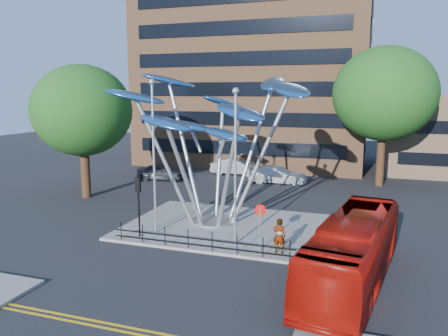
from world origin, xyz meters
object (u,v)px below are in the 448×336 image
(parked_car_mid, at_px, (236,167))
(leaf_sculpture, at_px, (213,114))
(tree_left, at_px, (82,111))
(street_lamp_right, at_px, (235,153))
(no_entry_sign_island, at_px, (260,219))
(parked_car_left, at_px, (161,172))
(street_lamp_left, at_px, (153,143))
(pedestrian, at_px, (279,236))
(parked_car_right, at_px, (278,174))
(tree_right, at_px, (385,94))
(red_bus, at_px, (353,251))
(traffic_light_island, at_px, (138,194))

(parked_car_mid, bearing_deg, leaf_sculpture, -171.26)
(tree_left, height_order, street_lamp_right, tree_left)
(tree_left, relative_size, no_entry_sign_island, 4.21)
(leaf_sculpture, relative_size, no_entry_sign_island, 5.19)
(no_entry_sign_island, height_order, parked_car_left, no_entry_sign_island)
(street_lamp_left, height_order, pedestrian, street_lamp_left)
(parked_car_mid, bearing_deg, parked_car_right, -121.27)
(tree_right, height_order, street_lamp_right, tree_right)
(leaf_sculpture, height_order, street_lamp_left, leaf_sculpture)
(tree_left, height_order, red_bus, tree_left)
(tree_right, height_order, no_entry_sign_island, tree_right)
(no_entry_sign_island, distance_m, pedestrian, 1.26)
(traffic_light_island, height_order, no_entry_sign_island, traffic_light_island)
(no_entry_sign_island, bearing_deg, tree_right, 72.88)
(parked_car_right, bearing_deg, street_lamp_left, 162.26)
(traffic_light_island, bearing_deg, tree_left, 140.19)
(tree_right, distance_m, red_bus, 22.66)
(leaf_sculpture, height_order, parked_car_left, leaf_sculpture)
(traffic_light_island, xyz_separation_m, parked_car_right, (4.19, 17.82, -1.84))
(tree_right, xyz_separation_m, traffic_light_island, (-13.00, -19.50, -5.42))
(tree_left, xyz_separation_m, street_lamp_right, (14.50, -7.00, -1.70))
(tree_left, height_order, no_entry_sign_island, tree_left)
(tree_left, distance_m, parked_car_right, 17.79)
(street_lamp_left, distance_m, parked_car_left, 16.75)
(pedestrian, bearing_deg, leaf_sculpture, -35.44)
(traffic_light_island, bearing_deg, leaf_sculpture, 54.96)
(red_bus, xyz_separation_m, pedestrian, (-3.67, 2.15, -0.42))
(tree_right, distance_m, pedestrian, 21.31)
(red_bus, bearing_deg, no_entry_sign_island, 163.85)
(street_lamp_right, distance_m, traffic_light_island, 6.05)
(tree_right, xyz_separation_m, parked_car_right, (-8.81, -1.68, -7.26))
(parked_car_mid, bearing_deg, parked_car_left, 125.66)
(traffic_light_island, bearing_deg, no_entry_sign_island, 0.13)
(tree_right, distance_m, tree_left, 25.09)
(leaf_sculpture, bearing_deg, pedestrian, -39.52)
(tree_left, xyz_separation_m, leaf_sculpture, (11.93, -3.32, 0.08))
(street_lamp_left, height_order, parked_car_right, street_lamp_left)
(street_lamp_right, xyz_separation_m, parked_car_mid, (-6.10, 19.83, -4.27))
(no_entry_sign_island, bearing_deg, parked_car_left, 131.11)
(red_bus, distance_m, parked_car_left, 25.35)
(red_bus, bearing_deg, parked_car_left, 144.56)
(leaf_sculpture, xyz_separation_m, red_bus, (8.74, -6.33, -5.39))
(street_lamp_left, bearing_deg, parked_car_mid, 93.27)
(tree_right, bearing_deg, pedestrian, -104.38)
(street_lamp_left, bearing_deg, street_lamp_right, -5.71)
(street_lamp_left, bearing_deg, leaf_sculpture, 52.60)
(parked_car_left, bearing_deg, parked_car_right, -82.29)
(tree_left, xyz_separation_m, no_entry_sign_island, (16.00, -7.48, -4.98))
(parked_car_left, bearing_deg, parked_car_mid, -55.25)
(no_entry_sign_island, distance_m, parked_car_right, 18.05)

